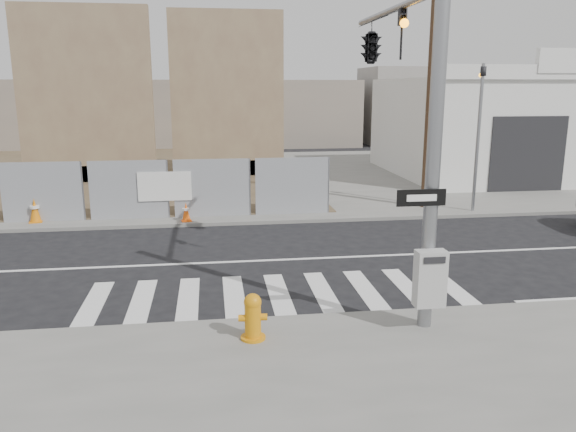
{
  "coord_description": "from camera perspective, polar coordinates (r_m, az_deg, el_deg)",
  "views": [
    {
      "loc": [
        -1.42,
        -14.27,
        4.54
      ],
      "look_at": [
        0.44,
        -0.84,
        1.4
      ],
      "focal_mm": 35.0,
      "sensor_mm": 36.0,
      "label": 1
    }
  ],
  "objects": [
    {
      "name": "sidewalk_far",
      "position": [
        28.66,
        -4.97,
        3.99
      ],
      "size": [
        50.0,
        20.0,
        0.12
      ],
      "primitive_type": "cube",
      "color": "slate",
      "rests_on": "ground"
    },
    {
      "name": "concrete_wall_left",
      "position": [
        27.94,
        -19.71,
        9.9
      ],
      "size": [
        6.0,
        1.3,
        8.0
      ],
      "color": "brown",
      "rests_on": "sidewalk_far"
    },
    {
      "name": "traffic_cone_d",
      "position": [
        19.09,
        -10.31,
        0.39
      ],
      "size": [
        0.38,
        0.38,
        0.64
      ],
      "rotation": [
        0.0,
        0.0,
        0.18
      ],
      "color": "#FF5B0D",
      "rests_on": "sidewalk_far"
    },
    {
      "name": "signal_pole",
      "position": [
        12.84,
        10.18,
        13.91
      ],
      "size": [
        0.96,
        5.87,
        7.0
      ],
      "color": "gray",
      "rests_on": "sidewalk_near"
    },
    {
      "name": "far_signal_pole",
      "position": [
        21.12,
        18.89,
        9.48
      ],
      "size": [
        0.16,
        0.2,
        5.6
      ],
      "color": "gray",
      "rests_on": "sidewalk_far"
    },
    {
      "name": "utility_pole_right",
      "position": [
        21.31,
        14.4,
        14.43
      ],
      "size": [
        1.6,
        0.28,
        10.0
      ],
      "color": "#4C3423",
      "rests_on": "sidewalk_far"
    },
    {
      "name": "ground",
      "position": [
        15.04,
        -2.1,
        -4.54
      ],
      "size": [
        100.0,
        100.0,
        0.0
      ],
      "primitive_type": "plane",
      "color": "black",
      "rests_on": "ground"
    },
    {
      "name": "auto_shop",
      "position": [
        31.36,
        21.83,
        8.45
      ],
      "size": [
        12.0,
        10.2,
        5.95
      ],
      "color": "silver",
      "rests_on": "sidewalk_far"
    },
    {
      "name": "traffic_cone_c",
      "position": [
        20.46,
        -24.33,
        0.5
      ],
      "size": [
        0.48,
        0.48,
        0.8
      ],
      "rotation": [
        0.0,
        0.0,
        0.19
      ],
      "color": "orange",
      "rests_on": "sidewalk_far"
    },
    {
      "name": "concrete_wall_right",
      "position": [
        28.39,
        -6.13,
        10.62
      ],
      "size": [
        5.5,
        1.3,
        8.0
      ],
      "color": "brown",
      "rests_on": "sidewalk_far"
    },
    {
      "name": "fire_hydrant",
      "position": [
        10.16,
        -3.6,
        -10.17
      ],
      "size": [
        0.53,
        0.49,
        0.85
      ],
      "rotation": [
        0.0,
        0.0,
        -0.09
      ],
      "color": "orange",
      "rests_on": "sidewalk_near"
    }
  ]
}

